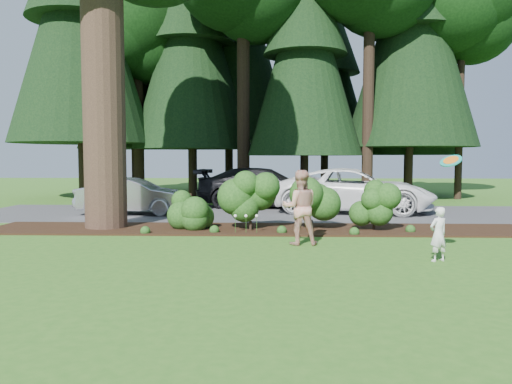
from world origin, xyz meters
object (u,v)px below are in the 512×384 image
car_dark_suv (264,188)px  car_silver_wagon (133,196)px  car_white_suv (354,190)px  child (438,234)px  adult (300,207)px  frisbee (451,161)px

car_dark_suv → car_silver_wagon: bearing=126.5°
car_white_suv → child: size_ratio=5.38×
car_dark_suv → adult: adult is taller
car_dark_suv → child: car_dark_suv is taller
car_dark_suv → child: size_ratio=5.07×
child → adult: 3.38m
car_white_suv → frisbee: bearing=-165.9°
frisbee → car_silver_wagon: bearing=138.3°
car_white_suv → car_dark_suv: (-3.50, 1.89, -0.01)m
car_dark_suv → child: 11.54m
car_silver_wagon → car_dark_suv: size_ratio=0.71×
car_white_suv → child: car_white_suv is taller
frisbee → car_dark_suv: bearing=110.6°
car_white_suv → car_dark_suv: bearing=72.1°
car_dark_suv → adult: 9.05m
adult → car_silver_wagon: bearing=-48.9°
child → frisbee: 1.55m
child → adult: size_ratio=0.62×
child → adult: bearing=-59.4°
car_dark_suv → frisbee: size_ratio=12.04×
car_silver_wagon → frisbee: (8.92, -7.95, 1.38)m
car_silver_wagon → car_white_suv: (8.36, 0.94, 0.17)m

